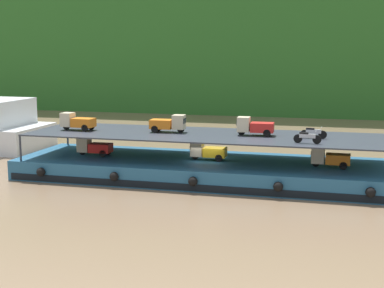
# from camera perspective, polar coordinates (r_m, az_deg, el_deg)

# --- Properties ---
(ground_plane) EXTENTS (400.00, 400.00, 0.00)m
(ground_plane) POSITION_cam_1_polar(r_m,az_deg,el_deg) (43.12, 1.63, -3.61)
(ground_plane) COLOR #7F664C
(hillside_far_bank) EXTENTS (123.18, 39.16, 30.81)m
(hillside_far_bank) POSITION_cam_1_polar(r_m,az_deg,el_deg) (102.52, 9.80, 13.58)
(hillside_far_bank) COLOR #286023
(hillside_far_bank) RESTS_ON ground
(cargo_barge) EXTENTS (29.37, 9.13, 1.50)m
(cargo_barge) POSITION_cam_1_polar(r_m,az_deg,el_deg) (42.93, 1.63, -2.65)
(cargo_barge) COLOR #23567A
(cargo_barge) RESTS_ON ground
(cargo_rack) EXTENTS (27.77, 7.80, 2.00)m
(cargo_rack) POSITION_cam_1_polar(r_m,az_deg,el_deg) (42.47, 1.66, 0.91)
(cargo_rack) COLOR #2D333D
(cargo_rack) RESTS_ON cargo_barge
(mini_truck_lower_stern) EXTENTS (2.78, 1.26, 1.38)m
(mini_truck_lower_stern) POSITION_cam_1_polar(r_m,az_deg,el_deg) (45.30, -9.98, -0.29)
(mini_truck_lower_stern) COLOR red
(mini_truck_lower_stern) RESTS_ON cargo_barge
(mini_truck_lower_aft) EXTENTS (2.76, 1.23, 1.38)m
(mini_truck_lower_aft) POSITION_cam_1_polar(r_m,az_deg,el_deg) (42.77, 1.63, -0.72)
(mini_truck_lower_aft) COLOR gold
(mini_truck_lower_aft) RESTS_ON cargo_barge
(mini_truck_lower_mid) EXTENTS (2.77, 1.25, 1.38)m
(mini_truck_lower_mid) POSITION_cam_1_polar(r_m,az_deg,el_deg) (41.23, 13.91, -1.38)
(mini_truck_lower_mid) COLOR orange
(mini_truck_lower_mid) RESTS_ON cargo_barge
(mini_truck_upper_stern) EXTENTS (2.78, 1.27, 1.38)m
(mini_truck_upper_stern) POSITION_cam_1_polar(r_m,az_deg,el_deg) (45.56, -11.66, 2.26)
(mini_truck_upper_stern) COLOR orange
(mini_truck_upper_stern) RESTS_ON cargo_rack
(mini_truck_upper_mid) EXTENTS (2.77, 1.26, 1.38)m
(mini_truck_upper_mid) POSITION_cam_1_polar(r_m,az_deg,el_deg) (43.52, -2.42, 2.11)
(mini_truck_upper_mid) COLOR orange
(mini_truck_upper_mid) RESTS_ON cargo_rack
(mini_truck_upper_fore) EXTENTS (2.78, 1.27, 1.38)m
(mini_truck_upper_fore) POSITION_cam_1_polar(r_m,az_deg,el_deg) (42.04, 6.43, 1.80)
(mini_truck_upper_fore) COLOR red
(mini_truck_upper_fore) RESTS_ON cargo_rack
(motorcycle_upper_port) EXTENTS (1.90, 0.55, 0.87)m
(motorcycle_upper_port) POSITION_cam_1_polar(r_m,az_deg,el_deg) (39.03, 11.68, 0.69)
(motorcycle_upper_port) COLOR black
(motorcycle_upper_port) RESTS_ON cargo_rack
(motorcycle_upper_centre) EXTENTS (1.90, 0.55, 0.87)m
(motorcycle_upper_centre) POSITION_cam_1_polar(r_m,az_deg,el_deg) (41.33, 12.28, 1.15)
(motorcycle_upper_centre) COLOR black
(motorcycle_upper_centre) RESTS_ON cargo_rack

